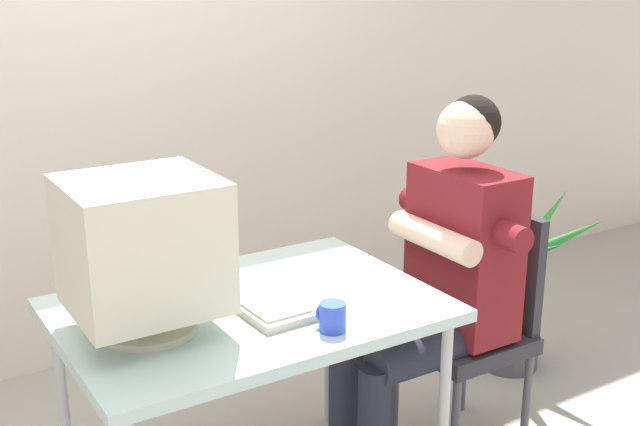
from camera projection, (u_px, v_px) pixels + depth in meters
wall_back at (160, 20)px, 3.50m from camera, size 8.00×0.10×3.00m
desk at (249, 321)px, 2.46m from camera, size 1.13×0.80×0.74m
crt_monitor at (144, 246)px, 2.19m from camera, size 0.41×0.38×0.44m
keyboard at (257, 299)px, 2.44m from camera, size 0.19×0.43×0.03m
office_chair at (477, 317)px, 2.92m from camera, size 0.40×0.40×0.89m
person_seated at (440, 273)px, 2.77m from camera, size 0.73×0.59×1.32m
potted_plant at (514, 286)px, 3.50m from camera, size 0.75×0.76×0.87m
desk_mug at (332, 317)px, 2.25m from camera, size 0.08×0.09×0.08m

